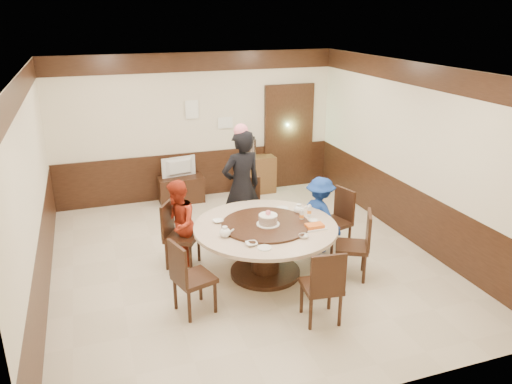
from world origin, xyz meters
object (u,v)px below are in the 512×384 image
object	(u,v)px
person_red	(178,224)
side_cabinet	(255,175)
shrimp_platter	(314,227)
banquet_table	(265,240)
thermos	(252,148)
birthday_cake	(268,219)
tv_stand	(181,189)
television	(180,167)
person_blue	(320,215)
person_standing	(242,187)

from	to	relation	value
person_red	side_cabinet	bearing A→B (deg)	152.58
shrimp_platter	banquet_table	bearing A→B (deg)	152.18
person_red	shrimp_platter	distance (m)	1.95
thermos	birthday_cake	bearing A→B (deg)	-105.08
banquet_table	side_cabinet	distance (m)	3.39
tv_stand	shrimp_platter	bearing A→B (deg)	-71.76
television	person_blue	bearing A→B (deg)	110.30
tv_stand	television	xyz separation A→B (m)	(0.00, 0.00, 0.44)
person_red	person_blue	size ratio (longest dim) A/B	1.09
person_blue	birthday_cake	xyz separation A→B (m)	(-1.01, -0.46, 0.26)
banquet_table	side_cabinet	xyz separation A→B (m)	(0.96, 3.24, -0.16)
person_red	shrimp_platter	size ratio (longest dim) A/B	4.33
person_standing	television	distance (m)	2.15
person_red	tv_stand	xyz separation A→B (m)	(0.52, 2.56, -0.40)
tv_stand	side_cabinet	world-z (taller)	side_cabinet
side_cabinet	thermos	bearing A→B (deg)	180.00
banquet_table	tv_stand	bearing A→B (deg)	100.08
banquet_table	tv_stand	xyz separation A→B (m)	(-0.57, 3.21, -0.28)
birthday_cake	tv_stand	distance (m)	3.36
television	side_cabinet	size ratio (longest dim) A/B	0.84
banquet_table	thermos	size ratio (longest dim) A/B	5.21
person_standing	banquet_table	bearing A→B (deg)	77.83
banquet_table	tv_stand	distance (m)	3.28
person_blue	side_cabinet	xyz separation A→B (m)	(-0.08, 2.83, -0.22)
person_blue	tv_stand	world-z (taller)	person_blue
shrimp_platter	side_cabinet	xyz separation A→B (m)	(0.37, 3.56, -0.40)
person_standing	birthday_cake	bearing A→B (deg)	78.84
person_blue	person_standing	bearing A→B (deg)	30.65
shrimp_platter	tv_stand	distance (m)	3.75
person_standing	side_cabinet	bearing A→B (deg)	-125.24
television	person_standing	bearing A→B (deg)	96.52
tv_stand	television	world-z (taller)	television
banquet_table	thermos	bearing A→B (deg)	74.40
tv_stand	side_cabinet	distance (m)	1.53
tv_stand	person_standing	bearing A→B (deg)	-73.91
birthday_cake	side_cabinet	distance (m)	3.45
person_blue	tv_stand	bearing A→B (deg)	6.68
person_red	thermos	distance (m)	3.29
person_blue	side_cabinet	distance (m)	2.84
person_standing	side_cabinet	world-z (taller)	person_standing
person_standing	shrimp_platter	world-z (taller)	person_standing
banquet_table	person_red	size ratio (longest dim) A/B	1.52
birthday_cake	person_red	bearing A→B (deg)	148.02
person_red	thermos	world-z (taller)	person_red
side_cabinet	person_red	bearing A→B (deg)	-128.35
birthday_cake	side_cabinet	world-z (taller)	birthday_cake
thermos	person_red	bearing A→B (deg)	-127.66
person_standing	person_blue	distance (m)	1.30
birthday_cake	thermos	world-z (taller)	thermos
person_standing	person_red	bearing A→B (deg)	13.30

